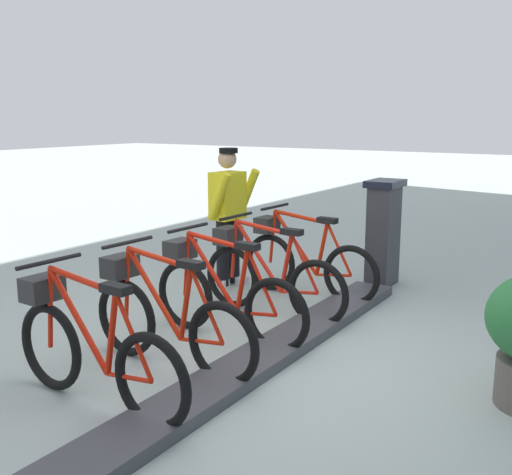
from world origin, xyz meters
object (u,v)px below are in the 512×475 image
bike_docked_0 (303,260)px  bike_docked_1 (267,275)px  bike_docked_4 (90,348)px  bike_docked_2 (222,293)px  bike_docked_3 (164,317)px  worker_near_rack (228,212)px  payment_kiosk (383,231)px

bike_docked_0 → bike_docked_1: (0.00, 0.79, 0.00)m
bike_docked_0 → bike_docked_4: same height
bike_docked_2 → bike_docked_0: bearing=-90.0°
bike_docked_0 → bike_docked_1: size_ratio=1.00×
bike_docked_3 → worker_near_rack: (0.97, -2.28, 0.48)m
bike_docked_1 → bike_docked_4: size_ratio=1.00×
worker_near_rack → payment_kiosk: bearing=-146.0°
bike_docked_4 → bike_docked_2: bearing=-90.0°
payment_kiosk → bike_docked_0: 1.14m
payment_kiosk → bike_docked_3: bearing=80.2°
bike_docked_3 → bike_docked_0: bearing=-90.0°
payment_kiosk → bike_docked_4: 4.16m
bike_docked_0 → bike_docked_3: bearing=90.0°
bike_docked_2 → bike_docked_3: bearing=90.0°
payment_kiosk → bike_docked_3: 3.38m
payment_kiosk → worker_near_rack: (1.54, 1.04, 0.24)m
bike_docked_4 → bike_docked_1: bearing=-90.0°
bike_docked_0 → bike_docked_2: bearing=90.0°
bike_docked_0 → worker_near_rack: worker_near_rack is taller
payment_kiosk → worker_near_rack: worker_near_rack is taller
bike_docked_1 → payment_kiosk: bearing=-108.2°
bike_docked_3 → bike_docked_4: size_ratio=1.00×
bike_docked_1 → worker_near_rack: bearing=-35.8°
bike_docked_2 → bike_docked_3: (0.00, 0.79, 0.00)m
bike_docked_0 → bike_docked_4: (0.00, 3.16, 0.00)m
bike_docked_1 → bike_docked_2: same height
bike_docked_4 → bike_docked_3: bearing=-90.0°
bike_docked_1 → bike_docked_2: (0.00, 0.79, 0.00)m
bike_docked_3 → worker_near_rack: size_ratio=1.04×
bike_docked_1 → bike_docked_4: 2.37m
bike_docked_0 → bike_docked_4: bearing=90.0°
bike_docked_1 → worker_near_rack: 1.29m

